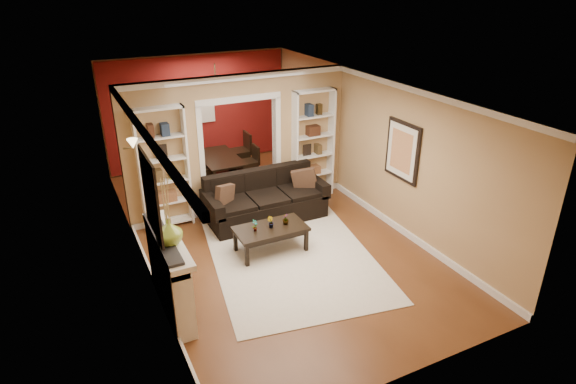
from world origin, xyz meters
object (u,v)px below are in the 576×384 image
bookshelf_left (164,169)px  dining_table (221,167)px  bookshelf_right (313,145)px  coffee_table (271,239)px  sofa (266,197)px  fireplace (171,274)px

bookshelf_left → dining_table: bearing=47.1°
bookshelf_left → bookshelf_right: same height
coffee_table → bookshelf_right: bearing=44.7°
bookshelf_left → dining_table: (1.66, 1.78, -0.88)m
sofa → bookshelf_left: bearing=161.8°
sofa → bookshelf_left: bookshelf_left is taller
sofa → dining_table: sofa is taller
dining_table → bookshelf_right: bearing=-141.0°
sofa → bookshelf_right: bookshelf_right is taller
sofa → fireplace: bearing=-139.8°
fireplace → bookshelf_left: bearing=78.0°
fireplace → coffee_table: bearing=23.1°
coffee_table → bookshelf_right: (1.76, 1.73, 0.92)m
coffee_table → fireplace: 2.08m
bookshelf_left → fireplace: size_ratio=1.35×
dining_table → bookshelf_left: bearing=137.1°
bookshelf_left → bookshelf_right: (3.10, 0.00, 0.00)m
coffee_table → dining_table: 3.52m
sofa → fireplace: 3.02m
coffee_table → fireplace: fireplace is taller
sofa → bookshelf_right: (1.34, 0.58, 0.69)m
bookshelf_right → dining_table: bearing=129.0°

